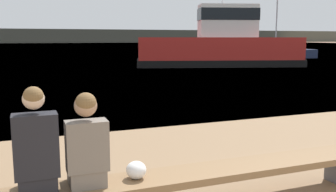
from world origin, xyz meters
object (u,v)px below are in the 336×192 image
object	(u,v)px
bench_main	(155,184)
tugboat_red	(221,47)
person_right	(87,145)
moored_sailboat	(278,53)
person_left	(36,148)
shopping_bag	(136,170)

from	to	relation	value
bench_main	tugboat_red	bearing A→B (deg)	59.34
person_right	moored_sailboat	bearing A→B (deg)	49.67
moored_sailboat	bench_main	bearing A→B (deg)	143.82
bench_main	tugboat_red	size ratio (longest dim) A/B	0.50
bench_main	person_right	xyz separation A→B (m)	(-0.70, 0.00, 0.50)
person_left	shopping_bag	world-z (taller)	person_left
shopping_bag	person_left	bearing A→B (deg)	-178.77
person_right	tugboat_red	bearing A→B (deg)	57.80
person_left	shopping_bag	distance (m)	1.02
bench_main	moored_sailboat	distance (m)	33.49
shopping_bag	tugboat_red	distance (m)	22.14
bench_main	person_right	size ratio (longest dim) A/B	6.09
person_right	tugboat_red	distance (m)	22.41
tugboat_red	moored_sailboat	world-z (taller)	moored_sailboat
bench_main	person_right	world-z (taller)	person_right
bench_main	shopping_bag	distance (m)	0.27
moored_sailboat	shopping_bag	bearing A→B (deg)	143.53
person_left	shopping_bag	xyz separation A→B (m)	(0.96, 0.02, -0.34)
shopping_bag	tugboat_red	world-z (taller)	tugboat_red
person_left	person_right	bearing A→B (deg)	0.08
tugboat_red	shopping_bag	bearing A→B (deg)	165.33
person_left	moored_sailboat	world-z (taller)	moored_sailboat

